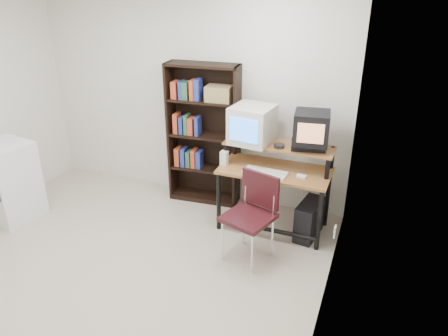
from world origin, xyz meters
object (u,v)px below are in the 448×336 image
(crt_tv, at_px, (311,128))
(school_chair, at_px, (253,208))
(computer_desk, at_px, (275,172))
(bookshelf, at_px, (204,133))
(mini_fridge, at_px, (8,182))
(pc_tower, at_px, (309,219))
(crt_monitor, at_px, (252,124))

(crt_tv, relative_size, school_chair, 0.45)
(computer_desk, distance_m, school_chair, 0.64)
(school_chair, distance_m, bookshelf, 1.40)
(computer_desk, height_order, mini_fridge, computer_desk)
(crt_tv, distance_m, mini_fridge, 3.54)
(bookshelf, bearing_deg, crt_tv, -15.13)
(mini_fridge, bearing_deg, pc_tower, 23.60)
(school_chair, bearing_deg, mini_fridge, -156.94)
(computer_desk, xyz_separation_m, crt_monitor, (-0.31, 0.10, 0.49))
(crt_monitor, relative_size, bookshelf, 0.28)
(crt_monitor, height_order, bookshelf, bookshelf)
(crt_monitor, distance_m, bookshelf, 0.79)
(school_chair, distance_m, mini_fridge, 2.92)
(crt_tv, height_order, mini_fridge, crt_tv)
(mini_fridge, bearing_deg, crt_monitor, 30.28)
(computer_desk, distance_m, pc_tower, 0.64)
(bookshelf, bearing_deg, mini_fridge, -151.51)
(crt_tv, height_order, bookshelf, bookshelf)
(crt_tv, height_order, pc_tower, crt_tv)
(pc_tower, relative_size, mini_fridge, 0.48)
(pc_tower, xyz_separation_m, school_chair, (-0.49, -0.56, 0.35))
(school_chair, bearing_deg, crt_tv, 78.31)
(crt_tv, xyz_separation_m, pc_tower, (0.09, -0.15, -1.01))
(pc_tower, relative_size, school_chair, 0.50)
(computer_desk, distance_m, crt_tv, 0.64)
(bookshelf, xyz_separation_m, mini_fridge, (-1.96, -1.26, -0.43))
(pc_tower, bearing_deg, crt_monitor, 177.25)
(computer_desk, distance_m, crt_monitor, 0.59)
(crt_monitor, height_order, mini_fridge, crt_monitor)
(crt_monitor, bearing_deg, school_chair, -64.04)
(crt_monitor, bearing_deg, pc_tower, -5.21)
(school_chair, height_order, mini_fridge, mini_fridge)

